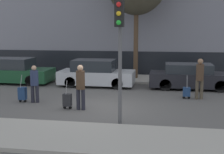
{
  "coord_description": "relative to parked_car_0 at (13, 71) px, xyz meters",
  "views": [
    {
      "loc": [
        2.5,
        -11.97,
        3.11
      ],
      "look_at": [
        0.13,
        1.8,
        0.95
      ],
      "focal_mm": 50.0,
      "sensor_mm": 36.0,
      "label": 1
    }
  ],
  "objects": [
    {
      "name": "pedestrian_right",
      "position": [
        10.21,
        -2.55,
        0.37
      ],
      "size": [
        0.35,
        0.34,
        1.81
      ],
      "rotation": [
        0.0,
        0.0,
        0.07
      ],
      "color": "#4C4233",
      "rests_on": "ground_plane"
    },
    {
      "name": "traffic_light",
      "position": [
        7.27,
        -7.05,
        2.14
      ],
      "size": [
        0.28,
        0.47,
        3.96
      ],
      "color": "#515154",
      "rests_on": "ground_plane"
    },
    {
      "name": "sidewalk_near",
      "position": [
        6.18,
        -8.45,
        -0.61
      ],
      "size": [
        28.0,
        2.5,
        0.12
      ],
      "color": "#A39E93",
      "rests_on": "ground_plane"
    },
    {
      "name": "pedestrian_left",
      "position": [
        3.24,
        -4.41,
        0.22
      ],
      "size": [
        0.35,
        0.34,
        1.59
      ],
      "rotation": [
        0.0,
        0.0,
        0.09
      ],
      "color": "#23232D",
      "rests_on": "ground_plane"
    },
    {
      "name": "sidewalk_far",
      "position": [
        6.18,
        2.3,
        -0.61
      ],
      "size": [
        28.0,
        3.0,
        0.12
      ],
      "color": "#A39E93",
      "rests_on": "ground_plane"
    },
    {
      "name": "pedestrian_center",
      "position": [
        5.49,
        -5.25,
        0.33
      ],
      "size": [
        0.35,
        0.34,
        1.75
      ],
      "rotation": [
        0.0,
        0.0,
        -0.04
      ],
      "color": "#23232D",
      "rests_on": "ground_plane"
    },
    {
      "name": "ground_plane",
      "position": [
        6.18,
        -4.7,
        -0.67
      ],
      "size": [
        80.0,
        80.0,
        0.0
      ],
      "primitive_type": "plane",
      "color": "#565451"
    },
    {
      "name": "trolley_left",
      "position": [
        2.69,
        -4.46,
        -0.29
      ],
      "size": [
        0.34,
        0.29,
        1.19
      ],
      "color": "navy",
      "rests_on": "ground_plane"
    },
    {
      "name": "parked_bicycle",
      "position": [
        9.99,
        2.25,
        -0.18
      ],
      "size": [
        1.77,
        0.06,
        0.96
      ],
      "color": "black",
      "rests_on": "sidewalk_far"
    },
    {
      "name": "parked_car_1",
      "position": [
        4.94,
        -0.1,
        -0.0
      ],
      "size": [
        4.07,
        1.88,
        1.44
      ],
      "color": "#B7BABF",
      "rests_on": "ground_plane"
    },
    {
      "name": "parked_car_2",
      "position": [
        10.02,
        -0.09,
        -0.05
      ],
      "size": [
        4.34,
        1.73,
        1.31
      ],
      "color": "black",
      "rests_on": "ground_plane"
    },
    {
      "name": "parked_car_0",
      "position": [
        0.0,
        0.0,
        0.0
      ],
      "size": [
        4.43,
        1.85,
        1.45
      ],
      "color": "#194728",
      "rests_on": "ground_plane"
    },
    {
      "name": "trolley_center",
      "position": [
        4.94,
        -5.23,
        -0.31
      ],
      "size": [
        0.34,
        0.29,
        1.15
      ],
      "color": "#262628",
      "rests_on": "ground_plane"
    },
    {
      "name": "trolley_right",
      "position": [
        9.66,
        -2.58,
        -0.35
      ],
      "size": [
        0.34,
        0.29,
        1.06
      ],
      "color": "navy",
      "rests_on": "ground_plane"
    }
  ]
}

